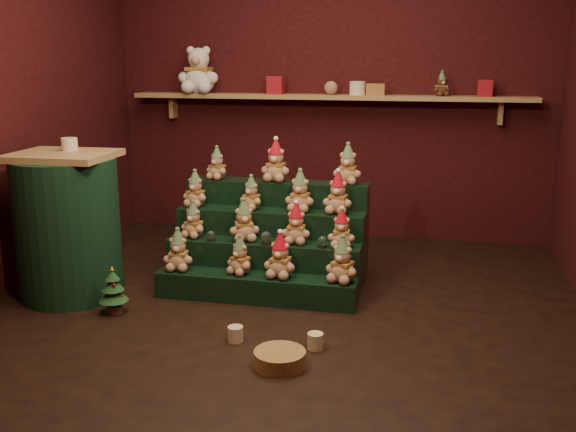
% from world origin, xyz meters
% --- Properties ---
extents(ground, '(4.00, 4.00, 0.00)m').
position_xyz_m(ground, '(0.00, 0.00, 0.00)').
color(ground, black).
rests_on(ground, ground).
extents(back_wall, '(4.00, 0.10, 2.80)m').
position_xyz_m(back_wall, '(0.00, 2.05, 1.40)').
color(back_wall, black).
rests_on(back_wall, ground).
extents(front_wall, '(4.00, 0.10, 2.80)m').
position_xyz_m(front_wall, '(0.00, -2.05, 1.40)').
color(front_wall, black).
rests_on(front_wall, ground).
extents(back_shelf, '(3.60, 0.26, 0.24)m').
position_xyz_m(back_shelf, '(0.00, 1.87, 1.29)').
color(back_shelf, tan).
rests_on(back_shelf, ground).
extents(riser_tier_front, '(1.40, 0.22, 0.18)m').
position_xyz_m(riser_tier_front, '(-0.20, 0.15, 0.09)').
color(riser_tier_front, black).
rests_on(riser_tier_front, ground).
extents(riser_tier_midfront, '(1.40, 0.22, 0.36)m').
position_xyz_m(riser_tier_midfront, '(-0.20, 0.37, 0.18)').
color(riser_tier_midfront, black).
rests_on(riser_tier_midfront, ground).
extents(riser_tier_midback, '(1.40, 0.22, 0.54)m').
position_xyz_m(riser_tier_midback, '(-0.20, 0.59, 0.27)').
color(riser_tier_midback, black).
rests_on(riser_tier_midback, ground).
extents(riser_tier_back, '(1.40, 0.22, 0.72)m').
position_xyz_m(riser_tier_back, '(-0.20, 0.81, 0.36)').
color(riser_tier_back, black).
rests_on(riser_tier_back, ground).
extents(teddy_0, '(0.23, 0.21, 0.29)m').
position_xyz_m(teddy_0, '(-0.77, 0.15, 0.33)').
color(teddy_0, tan).
rests_on(teddy_0, riser_tier_front).
extents(teddy_1, '(0.24, 0.23, 0.27)m').
position_xyz_m(teddy_1, '(-0.32, 0.16, 0.31)').
color(teddy_1, tan).
rests_on(teddy_1, riser_tier_front).
extents(teddy_2, '(0.24, 0.22, 0.31)m').
position_xyz_m(teddy_2, '(-0.03, 0.15, 0.33)').
color(teddy_2, tan).
rests_on(teddy_2, riser_tier_front).
extents(teddy_3, '(0.27, 0.26, 0.31)m').
position_xyz_m(teddy_3, '(0.40, 0.15, 0.34)').
color(teddy_3, tan).
rests_on(teddy_3, riser_tier_front).
extents(teddy_4, '(0.22, 0.21, 0.26)m').
position_xyz_m(teddy_4, '(-0.73, 0.38, 0.49)').
color(teddy_4, tan).
rests_on(teddy_4, riser_tier_midfront).
extents(teddy_5, '(0.27, 0.26, 0.30)m').
position_xyz_m(teddy_5, '(-0.35, 0.37, 0.51)').
color(teddy_5, tan).
rests_on(teddy_5, riser_tier_midfront).
extents(teddy_6, '(0.21, 0.19, 0.28)m').
position_xyz_m(teddy_6, '(0.03, 0.38, 0.50)').
color(teddy_6, tan).
rests_on(teddy_6, riser_tier_midfront).
extents(teddy_7, '(0.20, 0.18, 0.27)m').
position_xyz_m(teddy_7, '(0.36, 0.35, 0.49)').
color(teddy_7, tan).
rests_on(teddy_7, riser_tier_midfront).
extents(teddy_8, '(0.22, 0.21, 0.27)m').
position_xyz_m(teddy_8, '(-0.79, 0.60, 0.67)').
color(teddy_8, tan).
rests_on(teddy_8, riser_tier_midback).
extents(teddy_9, '(0.22, 0.21, 0.25)m').
position_xyz_m(teddy_9, '(-0.35, 0.59, 0.66)').
color(teddy_9, tan).
rests_on(teddy_9, riser_tier_midback).
extents(teddy_10, '(0.23, 0.21, 0.30)m').
position_xyz_m(teddy_10, '(0.01, 0.61, 0.69)').
color(teddy_10, tan).
rests_on(teddy_10, riser_tier_midback).
extents(teddy_11, '(0.23, 0.22, 0.30)m').
position_xyz_m(teddy_11, '(0.29, 0.60, 0.69)').
color(teddy_11, tan).
rests_on(teddy_11, riser_tier_midback).
extents(teddy_12, '(0.22, 0.21, 0.25)m').
position_xyz_m(teddy_12, '(-0.68, 0.79, 0.84)').
color(teddy_12, tan).
rests_on(teddy_12, riser_tier_back).
extents(teddy_13, '(0.24, 0.22, 0.31)m').
position_xyz_m(teddy_13, '(-0.21, 0.80, 0.88)').
color(teddy_13, tan).
rests_on(teddy_13, riser_tier_back).
extents(teddy_14, '(0.23, 0.21, 0.30)m').
position_xyz_m(teddy_14, '(0.33, 0.81, 0.87)').
color(teddy_14, tan).
rests_on(teddy_14, riser_tier_back).
extents(snow_globe_a, '(0.06, 0.06, 0.08)m').
position_xyz_m(snow_globe_a, '(-0.57, 0.31, 0.40)').
color(snow_globe_a, black).
rests_on(snow_globe_a, riser_tier_midfront).
extents(snow_globe_b, '(0.07, 0.07, 0.09)m').
position_xyz_m(snow_globe_b, '(-0.17, 0.31, 0.41)').
color(snow_globe_b, black).
rests_on(snow_globe_b, riser_tier_midfront).
extents(snow_globe_c, '(0.06, 0.06, 0.08)m').
position_xyz_m(snow_globe_c, '(0.23, 0.31, 0.40)').
color(snow_globe_c, black).
rests_on(snow_globe_c, riser_tier_midfront).
extents(side_table, '(0.71, 0.71, 1.02)m').
position_xyz_m(side_table, '(-1.50, -0.02, 0.50)').
color(side_table, tan).
rests_on(side_table, ground).
extents(table_ornament, '(0.11, 0.11, 0.09)m').
position_xyz_m(table_ornament, '(-1.50, 0.08, 1.06)').
color(table_ornament, beige).
rests_on(table_ornament, side_table).
extents(mini_christmas_tree, '(0.19, 0.19, 0.33)m').
position_xyz_m(mini_christmas_tree, '(-1.05, -0.28, 0.16)').
color(mini_christmas_tree, '#4C331B').
rests_on(mini_christmas_tree, ground).
extents(mug_left, '(0.09, 0.09, 0.09)m').
position_xyz_m(mug_left, '(-0.14, -0.53, 0.05)').
color(mug_left, beige).
rests_on(mug_left, ground).
extents(mug_right, '(0.09, 0.09, 0.09)m').
position_xyz_m(mug_right, '(0.33, -0.52, 0.05)').
color(mug_right, beige).
rests_on(mug_right, ground).
extents(wicker_basket, '(0.37, 0.37, 0.09)m').
position_xyz_m(wicker_basket, '(0.18, -0.78, 0.04)').
color(wicker_basket, olive).
rests_on(wicker_basket, ground).
extents(white_bear, '(0.40, 0.36, 0.53)m').
position_xyz_m(white_bear, '(-1.19, 1.84, 1.59)').
color(white_bear, white).
rests_on(white_bear, back_shelf).
extents(brown_bear, '(0.19, 0.18, 0.20)m').
position_xyz_m(brown_bear, '(0.99, 1.84, 1.42)').
color(brown_bear, '#492718').
rests_on(brown_bear, back_shelf).
extents(gift_tin_red_a, '(0.14, 0.14, 0.16)m').
position_xyz_m(gift_tin_red_a, '(-0.47, 1.85, 1.40)').
color(gift_tin_red_a, '#AD1A27').
rests_on(gift_tin_red_a, back_shelf).
extents(gift_tin_cream, '(0.14, 0.14, 0.12)m').
position_xyz_m(gift_tin_cream, '(0.27, 1.85, 1.38)').
color(gift_tin_cream, beige).
rests_on(gift_tin_cream, back_shelf).
extents(gift_tin_red_b, '(0.12, 0.12, 0.14)m').
position_xyz_m(gift_tin_red_b, '(1.35, 1.85, 1.39)').
color(gift_tin_red_b, '#AD1A27').
rests_on(gift_tin_red_b, back_shelf).
extents(shelf_plush_ball, '(0.12, 0.12, 0.12)m').
position_xyz_m(shelf_plush_ball, '(0.04, 1.85, 1.38)').
color(shelf_plush_ball, tan).
rests_on(shelf_plush_ball, back_shelf).
extents(scarf_gift_box, '(0.16, 0.10, 0.10)m').
position_xyz_m(scarf_gift_box, '(0.43, 1.85, 1.37)').
color(scarf_gift_box, '#CC581C').
rests_on(scarf_gift_box, back_shelf).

